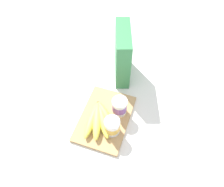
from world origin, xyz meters
The scene contains 6 objects.
ground_plane centered at (0.00, 0.00, 0.00)m, with size 2.40×2.40×0.00m, color silver.
cutting_board centered at (0.00, 0.00, 0.01)m, with size 0.30×0.21×0.01m, color tan.
cereal_box centered at (-0.29, -0.01, 0.13)m, with size 0.21×0.07×0.26m, color #38844C.
yogurt_cup_front centered at (-0.05, 0.05, 0.06)m, with size 0.07×0.07×0.09m.
yogurt_cup_back centered at (0.05, 0.05, 0.06)m, with size 0.07×0.07×0.09m.
banana_bunch centered at (0.02, -0.02, 0.03)m, with size 0.19×0.14×0.04m.
Camera 1 is at (0.45, 0.19, 0.89)m, focal length 36.16 mm.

